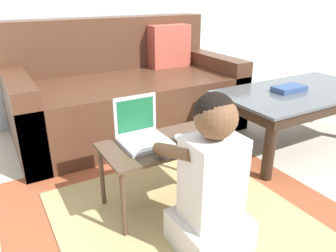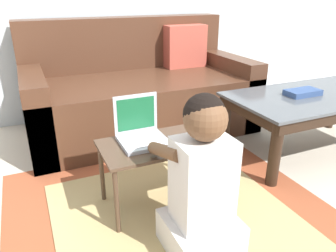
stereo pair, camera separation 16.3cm
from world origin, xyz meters
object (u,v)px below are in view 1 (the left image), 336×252
(coffee_table, at_px, (298,99))
(book_on_table, at_px, (289,89))
(computer_mouse, at_px, (182,139))
(person_seated, at_px, (211,182))
(couch, at_px, (126,93))
(laptop_desk, at_px, (164,150))
(laptop, at_px, (143,135))

(coffee_table, height_order, book_on_table, book_on_table)
(coffee_table, distance_m, computer_mouse, 1.12)
(person_seated, bearing_deg, couch, 80.86)
(coffee_table, relative_size, person_seated, 1.60)
(couch, relative_size, laptop_desk, 2.76)
(couch, height_order, laptop_desk, couch)
(couch, relative_size, computer_mouse, 15.29)
(computer_mouse, bearing_deg, coffee_table, 10.13)
(laptop_desk, relative_size, computer_mouse, 5.55)
(couch, bearing_deg, book_on_table, -46.81)
(computer_mouse, relative_size, person_seated, 0.16)
(computer_mouse, relative_size, book_on_table, 0.48)
(couch, relative_size, book_on_table, 7.41)
(coffee_table, xyz_separation_m, computer_mouse, (-1.11, -0.20, 0.02))
(couch, xyz_separation_m, laptop_desk, (-0.25, -1.08, 0.02))
(laptop, distance_m, person_seated, 0.45)
(coffee_table, bearing_deg, couch, 135.52)
(computer_mouse, bearing_deg, laptop_desk, 151.87)
(person_seated, relative_size, book_on_table, 3.07)
(computer_mouse, xyz_separation_m, book_on_table, (1.02, 0.22, 0.06))
(laptop, height_order, person_seated, person_seated)
(couch, distance_m, person_seated, 1.48)
(person_seated, xyz_separation_m, book_on_table, (1.08, 0.55, 0.12))
(book_on_table, bearing_deg, laptop_desk, -171.13)
(laptop, bearing_deg, computer_mouse, -28.27)
(laptop_desk, distance_m, person_seated, 0.38)
(couch, distance_m, book_on_table, 1.25)
(coffee_table, height_order, laptop, laptop)
(laptop, relative_size, book_on_table, 0.99)
(couch, xyz_separation_m, coffee_table, (0.94, -0.92, 0.06))
(computer_mouse, bearing_deg, person_seated, -101.26)
(laptop, distance_m, computer_mouse, 0.20)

